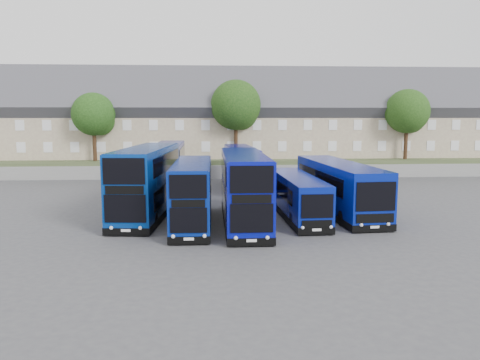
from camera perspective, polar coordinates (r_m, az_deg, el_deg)
name	(u,v)px	position (r m, az deg, el deg)	size (l,w,h in m)	color
ground	(226,229)	(29.55, -1.71, -5.95)	(120.00, 120.00, 0.00)	#414146
retaining_wall	(219,172)	(53.07, -2.57, 0.99)	(70.00, 0.40, 1.50)	slate
earth_bank	(218,161)	(62.99, -2.74, 2.29)	(80.00, 20.00, 2.00)	#3C4B2A
terrace_row	(266,120)	(59.10, 3.16, 7.36)	(66.00, 10.40, 11.20)	tan
dd_front_left	(147,183)	(33.60, -11.25, -0.32)	(3.76, 12.29, 4.81)	navy
dd_front_mid	(193,195)	(30.35, -5.80, -1.78)	(2.42, 10.25, 4.06)	navy
dd_front_right	(244,190)	(30.48, 0.48, -1.19)	(2.66, 11.58, 4.60)	#080F99
dd_rear_left	(169,167)	(45.29, -8.66, 1.54)	(2.63, 11.12, 4.41)	#06107D
dd_rear_right	(241,169)	(44.74, 0.15, 1.34)	(2.97, 10.38, 4.07)	#070E89
coach_east_a	(297,197)	(32.78, 7.01, -2.09)	(2.60, 10.74, 2.91)	#071A92
coach_east_b	(338,188)	(35.19, 11.89, -0.93)	(3.71, 13.47, 3.64)	#071A90
tree_west	(95,116)	(55.32, -17.26, 7.47)	(4.80, 4.80, 7.65)	#382314
tree_mid	(237,107)	(54.39, -0.36, 8.89)	(5.76, 5.76, 9.18)	#382314
tree_east	(408,113)	(58.53, 19.81, 7.69)	(5.12, 5.12, 8.16)	#382314
tree_far	(430,111)	(67.39, 22.18, 7.82)	(5.44, 5.44, 8.67)	#382314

